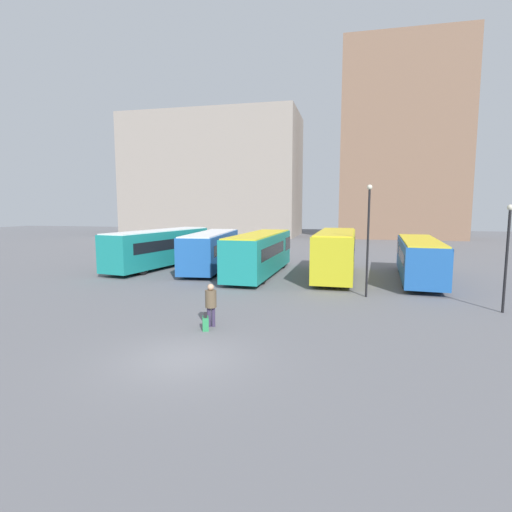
% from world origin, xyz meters
% --- Properties ---
extents(ground_plane, '(160.00, 160.00, 0.00)m').
position_xyz_m(ground_plane, '(0.00, 0.00, 0.00)').
color(ground_plane, slate).
extents(building_block_left, '(30.38, 14.05, 21.00)m').
position_xyz_m(building_block_left, '(-18.75, 57.39, 10.50)').
color(building_block_left, gray).
rests_on(building_block_left, ground_plane).
extents(building_block_right, '(19.05, 10.18, 30.70)m').
position_xyz_m(building_block_right, '(13.09, 57.39, 15.35)').
color(building_block_right, '#7F604C').
rests_on(building_block_right, ground_plane).
extents(bus_0, '(4.32, 11.77, 3.11)m').
position_xyz_m(bus_0, '(-9.94, 18.39, 1.70)').
color(bus_0, '#19847F').
rests_on(bus_0, ground_plane).
extents(bus_1, '(3.64, 10.99, 2.97)m').
position_xyz_m(bus_1, '(-5.53, 18.54, 1.62)').
color(bus_1, '#1E56A3').
rests_on(bus_1, ground_plane).
extents(bus_2, '(2.83, 11.41, 3.06)m').
position_xyz_m(bus_2, '(-1.13, 16.85, 1.66)').
color(bus_2, '#19847F').
rests_on(bus_2, ground_plane).
extents(bus_3, '(2.75, 10.02, 3.29)m').
position_xyz_m(bus_3, '(4.36, 16.89, 1.78)').
color(bus_3, gold).
rests_on(bus_3, ground_plane).
extents(bus_4, '(3.23, 11.13, 2.81)m').
position_xyz_m(bus_4, '(9.96, 17.10, 1.54)').
color(bus_4, '#1E56A3').
rests_on(bus_4, ground_plane).
extents(traveler, '(0.61, 0.61, 1.82)m').
position_xyz_m(traveler, '(-0.28, 3.60, 1.08)').
color(traveler, '#382D4C').
rests_on(traveler, ground_plane).
extents(suitcase, '(0.39, 0.50, 0.80)m').
position_xyz_m(suitcase, '(-0.34, 3.08, 0.28)').
color(suitcase, '#28844C').
rests_on(suitcase, ground_plane).
extents(lamp_post_0, '(0.28, 0.28, 5.09)m').
position_xyz_m(lamp_post_0, '(12.44, 8.86, 3.04)').
color(lamp_post_0, black).
rests_on(lamp_post_0, ground_plane).
extents(lamp_post_1, '(0.28, 0.28, 6.18)m').
position_xyz_m(lamp_post_1, '(6.26, 10.85, 3.60)').
color(lamp_post_1, black).
rests_on(lamp_post_1, ground_plane).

